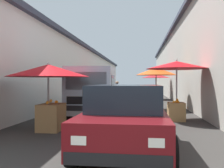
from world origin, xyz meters
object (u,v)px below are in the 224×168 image
fruit_stall_far_right (177,72)px  fruit_stall_near_left (156,78)px  fruit_stall_mid_lane (98,76)px  fruit_stall_far_left (49,78)px  delivery_truck (93,93)px  vendor_by_crates (94,91)px  vendor_in_shade (117,91)px  hatchback_car (126,116)px  fruit_stall_near_right (155,77)px

fruit_stall_far_right → fruit_stall_near_left: bearing=0.8°
fruit_stall_near_left → fruit_stall_far_right: 11.53m
fruit_stall_mid_lane → fruit_stall_near_left: fruit_stall_mid_lane is taller
fruit_stall_far_left → delivery_truck: bearing=-20.6°
fruit_stall_mid_lane → fruit_stall_far_left: bearing=-177.8°
fruit_stall_far_right → delivery_truck: size_ratio=0.49×
fruit_stall_mid_lane → delivery_truck: bearing=-171.3°
vendor_by_crates → fruit_stall_far_right: bearing=-145.4°
delivery_truck → vendor_in_shade: delivery_truck is taller
hatchback_car → delivery_truck: bearing=20.3°
fruit_stall_mid_lane → fruit_stall_near_left: bearing=-60.7°
fruit_stall_near_right → hatchback_car: fruit_stall_near_right is taller
fruit_stall_mid_lane → fruit_stall_near_left: size_ratio=1.02×
fruit_stall_mid_lane → delivery_truck: 9.15m
fruit_stall_far_left → fruit_stall_mid_lane: bearing=2.2°
delivery_truck → fruit_stall_near_right: bearing=-35.8°
fruit_stall_near_right → fruit_stall_far_right: (-3.73, -0.63, 0.13)m
fruit_stall_near_right → vendor_by_crates: (2.95, 3.98, -0.91)m
fruit_stall_near_left → fruit_stall_far_right: fruit_stall_far_right is taller
fruit_stall_mid_lane → vendor_in_shade: size_ratio=1.57×
hatchback_car → vendor_in_shade: size_ratio=2.51×
delivery_truck → vendor_by_crates: 6.84m
fruit_stall_near_left → hatchback_car: 16.04m
fruit_stall_far_right → vendor_by_crates: 8.18m
fruit_stall_mid_lane → vendor_in_shade: (-3.18, -1.78, -1.03)m
fruit_stall_far_left → fruit_stall_near_left: fruit_stall_near_left is taller
vendor_by_crates → vendor_in_shade: vendor_in_shade is taller
fruit_stall_far_right → vendor_by_crates: size_ratio=1.60×
fruit_stall_far_left → vendor_in_shade: fruit_stall_far_left is taller
vendor_in_shade → hatchback_car: bearing=-173.2°
fruit_stall_near_left → fruit_stall_far_right: bearing=-179.2°
fruit_stall_far_left → fruit_stall_far_right: bearing=-59.3°
fruit_stall_far_right → hatchback_car: size_ratio=0.62×
hatchback_car → delivery_truck: size_ratio=0.79×
hatchback_car → vendor_by_crates: vendor_by_crates is taller
hatchback_car → delivery_truck: (4.36, 1.61, 0.30)m
fruit_stall_near_left → vendor_by_crates: bearing=137.5°
fruit_stall_mid_lane → vendor_in_shade: 3.79m
vendor_by_crates → vendor_in_shade: size_ratio=0.98×
fruit_stall_mid_lane → delivery_truck: size_ratio=0.50×
fruit_stall_far_left → fruit_stall_mid_lane: (11.51, 0.44, 0.29)m
fruit_stall_mid_lane → fruit_stall_far_right: (-8.96, -4.73, -0.02)m
fruit_stall_near_right → fruit_stall_mid_lane: fruit_stall_mid_lane is taller
hatchback_car → delivery_truck: delivery_truck is taller
fruit_stall_far_left → vendor_by_crates: (9.22, 0.32, -0.76)m
fruit_stall_near_right → fruit_stall_far_right: bearing=-170.4°
vendor_in_shade → fruit_stall_mid_lane: bearing=29.2°
fruit_stall_near_right → fruit_stall_near_left: fruit_stall_near_right is taller
fruit_stall_far_right → delivery_truck: bearing=90.7°
fruit_stall_far_left → fruit_stall_far_right: 4.99m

